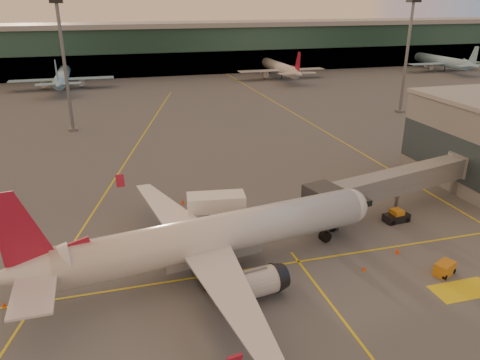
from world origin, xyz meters
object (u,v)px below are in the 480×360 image
object	(u,v)px
catering_truck	(217,212)
pushback_tug	(396,217)
main_airplane	(208,239)
gpu_cart	(445,269)

from	to	relation	value
catering_truck	pushback_tug	xyz separation A→B (m)	(22.01, -2.67, -2.23)
main_airplane	pushback_tug	distance (m)	25.35
main_airplane	gpu_cart	world-z (taller)	main_airplane
catering_truck	main_airplane	bearing A→B (deg)	-101.86
catering_truck	pushback_tug	size ratio (longest dim) A/B	2.11
gpu_cart	pushback_tug	world-z (taller)	pushback_tug
main_airplane	pushback_tug	size ratio (longest dim) A/B	11.96
main_airplane	gpu_cart	size ratio (longest dim) A/B	15.04
catering_truck	gpu_cart	xyz separation A→B (m)	(19.83, -14.36, -2.24)
gpu_cart	main_airplane	bearing A→B (deg)	138.53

